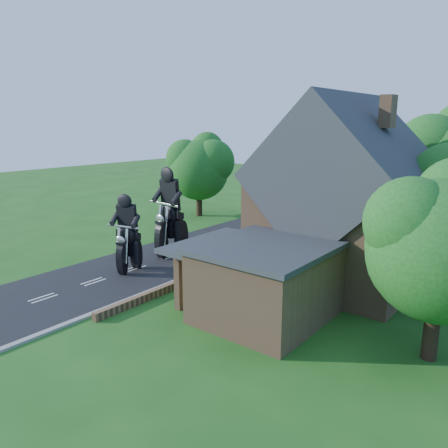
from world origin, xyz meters
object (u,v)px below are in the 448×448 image
Objects in this scene: house at (343,204)px; motorcycle_follow at (172,243)px; annex at (264,280)px; garden_wall at (241,259)px; motorcycle_lead at (129,260)px.

motorcycle_follow is (-10.53, -2.83, -3.45)m from house.
garden_wall is at bearing 133.84° from annex.
annex is at bearing 164.51° from motorcycle_follow.
annex is 3.69× the size of motorcycle_follow.
motorcycle_lead is (-9.61, 0.17, -1.06)m from annex.
house is at bearing -158.87° from motorcycle_lead.
annex is at bearing 167.16° from motorcycle_lead.
house is 11.44m from motorcycle_follow.
motorcycle_follow is at bearing -97.25° from motorcycle_lead.
motorcycle_lead is 0.79× the size of motorcycle_follow.
garden_wall is 7.52m from house.
motorcycle_lead is (-4.04, -5.63, 0.50)m from garden_wall.
house is at bearing 9.17° from garden_wall.
motorcycle_lead is at bearing 100.91° from motorcycle_follow.
annex is 4.66× the size of motorcycle_lead.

